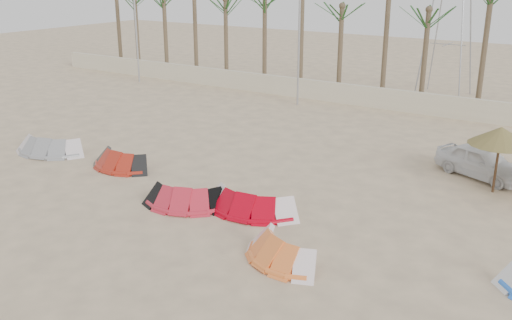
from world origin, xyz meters
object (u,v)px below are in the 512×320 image
Objects in this scene: kite_grey at (54,144)px; kite_red_left at (124,158)px; parasol_left at (501,136)px; kite_red_mid at (190,195)px; kite_red_right at (255,200)px; car at (482,162)px; kite_orange at (284,246)px.

kite_red_left is (4.37, 0.31, -0.00)m from kite_grey.
parasol_left is at bearing 18.40° from kite_grey.
kite_red_mid is at bearing -140.36° from parasol_left.
kite_red_right is at bearing -5.85° from kite_red_left.
parasol_left reaches higher than kite_red_mid.
kite_red_mid is 12.31m from car.
kite_grey is at bearing 135.99° from car.
parasol_left is at bearing 22.42° from kite_red_left.
parasol_left is at bearing 39.64° from kite_red_mid.
kite_red_left is 0.77× the size of car.
kite_red_mid is (5.15, -1.68, 0.00)m from kite_red_left.
car reaches higher than kite_red_left.
kite_grey is 0.95× the size of car.
car reaches higher than kite_orange.
kite_red_mid is at bearing 161.97° from kite_orange.
kite_red_mid is (9.51, -1.37, -0.00)m from kite_grey.
kite_red_left is 15.35m from car.
kite_grey and kite_orange have the same top height.
kite_red_left is at bearing -157.58° from parasol_left.
kite_orange is at bearing -18.05° from kite_red_left.
kite_red_left and kite_red_right have the same top height.
kite_orange is at bearing -114.06° from parasol_left.
kite_red_right is (2.26, 0.92, 0.00)m from kite_red_mid.
parasol_left is (9.14, 7.57, 1.89)m from kite_red_mid.
kite_red_mid is at bearing -18.07° from kite_red_left.
kite_red_mid is 0.89× the size of car.
car is at bearing 73.00° from kite_orange.
kite_grey is 4.38m from kite_red_left.
car is (6.04, 8.16, 0.25)m from kite_red_right.
kite_red_left is 7.44m from kite_red_right.
parasol_left reaches higher than car.
kite_orange is (10.17, -3.32, -0.00)m from kite_red_left.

